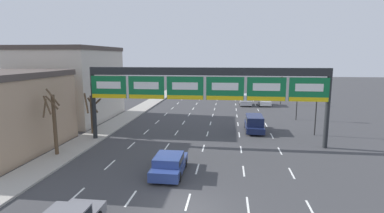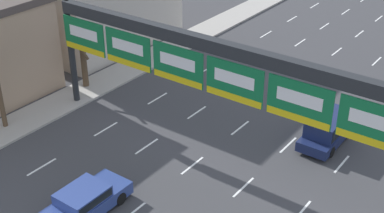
{
  "view_description": "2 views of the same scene",
  "coord_description": "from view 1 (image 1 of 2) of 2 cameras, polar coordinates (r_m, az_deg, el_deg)",
  "views": [
    {
      "loc": [
        2.15,
        -14.44,
        8.03
      ],
      "look_at": [
        -0.97,
        10.6,
        3.79
      ],
      "focal_mm": 28.0,
      "sensor_mm": 36.0,
      "label": 1
    },
    {
      "loc": [
        14.32,
        -8.58,
        16.99
      ],
      "look_at": [
        0.49,
        10.31,
        4.18
      ],
      "focal_mm": 50.0,
      "sensor_mm": 36.0,
      "label": 2
    }
  ],
  "objects": [
    {
      "name": "ground_plane",
      "position": [
        16.66,
        -1.28,
        -19.28
      ],
      "size": [
        220.0,
        220.0,
        0.0
      ],
      "primitive_type": "plane",
      "color": "#3D3D3F"
    },
    {
      "name": "lane_dashes",
      "position": [
        29.14,
        2.61,
        -6.45
      ],
      "size": [
        13.32,
        67.0,
        0.01
      ],
      "color": "white",
      "rests_on": "ground_plane"
    },
    {
      "name": "sign_gantry",
      "position": [
        26.99,
        2.51,
        4.84
      ],
      "size": [
        21.81,
        0.7,
        7.04
      ],
      "color": "#232628",
      "rests_on": "ground_plane"
    },
    {
      "name": "building_far",
      "position": [
        41.07,
        -22.01,
        4.09
      ],
      "size": [
        9.53,
        12.39,
        9.23
      ],
      "color": "beige",
      "rests_on": "ground_plane"
    },
    {
      "name": "suv_white",
      "position": [
        50.84,
        13.65,
        1.22
      ],
      "size": [
        1.84,
        4.0,
        1.64
      ],
      "color": "silver",
      "rests_on": "ground_plane"
    },
    {
      "name": "suv_silver",
      "position": [
        50.33,
        10.17,
        1.36
      ],
      "size": [
        1.95,
        3.99,
        1.82
      ],
      "color": "#B7B7BC",
      "rests_on": "ground_plane"
    },
    {
      "name": "car_blue",
      "position": [
        20.97,
        -4.36,
        -10.79
      ],
      "size": [
        1.99,
        4.39,
        1.4
      ],
      "color": "navy",
      "rests_on": "ground_plane"
    },
    {
      "name": "suv_navy",
      "position": [
        33.02,
        11.78,
        -3.02
      ],
      "size": [
        1.91,
        4.65,
        1.74
      ],
      "color": "#19234C",
      "rests_on": "ground_plane"
    },
    {
      "name": "traffic_light_near_gantry",
      "position": [
        32.82,
        22.63,
        0.35
      ],
      "size": [
        0.3,
        0.35,
        4.48
      ],
      "color": "black",
      "rests_on": "ground_plane"
    },
    {
      "name": "traffic_light_mid_block",
      "position": [
        52.27,
        16.69,
        3.99
      ],
      "size": [
        0.3,
        0.35,
        4.68
      ],
      "color": "black",
      "rests_on": "ground_plane"
    },
    {
      "name": "traffic_light_far_end",
      "position": [
        40.08,
        19.45,
        2.39
      ],
      "size": [
        0.3,
        0.35,
        4.8
      ],
      "color": "black",
      "rests_on": "ground_plane"
    },
    {
      "name": "tree_bare_closest",
      "position": [
        32.46,
        -18.46,
        -1.02
      ],
      "size": [
        1.71,
        1.74,
        4.16
      ],
      "color": "brown",
      "rests_on": "sidewalk_left"
    },
    {
      "name": "tree_bare_second",
      "position": [
        26.36,
        -24.87,
        -2.43
      ],
      "size": [
        1.59,
        1.34,
        5.46
      ],
      "color": "brown",
      "rests_on": "sidewalk_left"
    }
  ]
}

